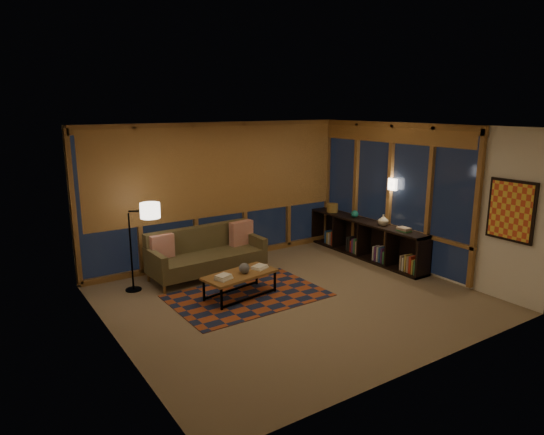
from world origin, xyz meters
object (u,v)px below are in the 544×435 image
sofa (207,253)px  coffee_table (240,285)px  floor_lamp (131,248)px  bookshelf (364,239)px

sofa → coffee_table: bearing=-92.4°
floor_lamp → bookshelf: 4.57m
floor_lamp → bookshelf: size_ratio=0.49×
floor_lamp → bookshelf: floor_lamp is taller
coffee_table → bookshelf: (3.15, 0.46, 0.18)m
sofa → bookshelf: sofa is taller
floor_lamp → sofa: bearing=19.4°
coffee_table → floor_lamp: bearing=128.1°
coffee_table → floor_lamp: floor_lamp is taller
bookshelf → floor_lamp: bearing=170.2°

